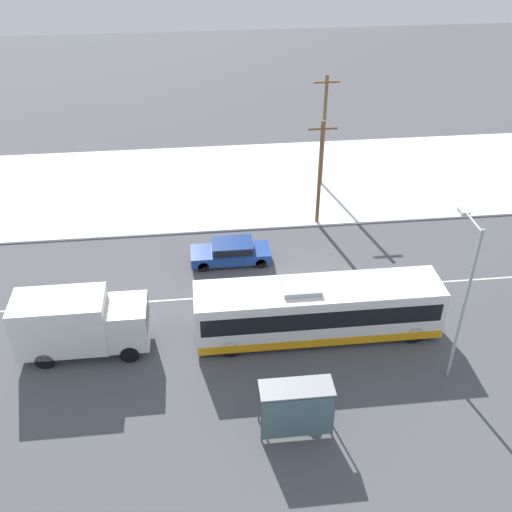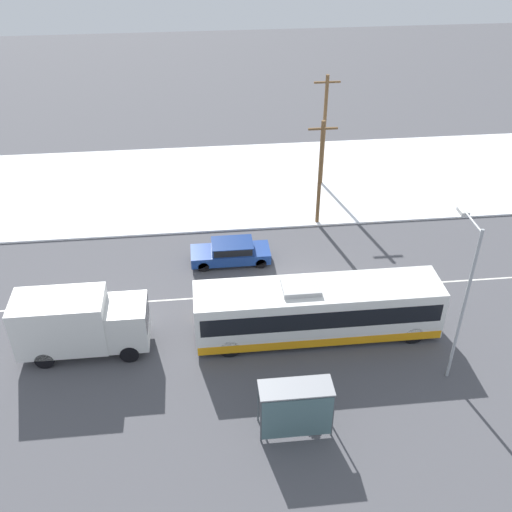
% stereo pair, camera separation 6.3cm
% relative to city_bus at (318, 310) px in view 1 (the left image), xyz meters
% --- Properties ---
extents(ground_plane, '(120.00, 120.00, 0.00)m').
position_rel_city_bus_xyz_m(ground_plane, '(-0.43, 3.57, -1.53)').
color(ground_plane, '#4C4C51').
extents(snow_lot, '(80.00, 13.39, 0.12)m').
position_rel_city_bus_xyz_m(snow_lot, '(-0.43, 17.08, -1.47)').
color(snow_lot, white).
rests_on(snow_lot, ground_plane).
extents(lane_marking_center, '(60.00, 0.12, 0.00)m').
position_rel_city_bus_xyz_m(lane_marking_center, '(-0.43, 3.57, -1.53)').
color(lane_marking_center, silver).
rests_on(lane_marking_center, ground_plane).
extents(city_bus, '(12.09, 2.57, 3.13)m').
position_rel_city_bus_xyz_m(city_bus, '(0.00, 0.00, 0.00)').
color(city_bus, white).
rests_on(city_bus, ground_plane).
extents(box_truck, '(6.18, 2.30, 3.20)m').
position_rel_city_bus_xyz_m(box_truck, '(-11.52, 0.04, 0.22)').
color(box_truck, silver).
rests_on(box_truck, ground_plane).
extents(sedan_car, '(4.66, 1.80, 1.36)m').
position_rel_city_bus_xyz_m(sedan_car, '(-3.79, 6.90, -0.78)').
color(sedan_car, navy).
rests_on(sedan_car, ground_plane).
extents(pedestrian_at_stop, '(0.56, 0.25, 1.55)m').
position_rel_city_bus_xyz_m(pedestrian_at_stop, '(-1.61, -4.67, -0.58)').
color(pedestrian_at_stop, '#23232D').
rests_on(pedestrian_at_stop, ground_plane).
extents(bus_shelter, '(3.03, 1.20, 2.40)m').
position_rel_city_bus_xyz_m(bus_shelter, '(-2.06, -6.07, 0.15)').
color(bus_shelter, gray).
rests_on(bus_shelter, ground_plane).
extents(streetlamp, '(0.36, 2.22, 7.96)m').
position_rel_city_bus_xyz_m(streetlamp, '(5.52, -3.17, 3.40)').
color(streetlamp, '#9EA3A8').
rests_on(streetlamp, ground_plane).
extents(utility_pole_roadside, '(1.80, 0.24, 7.06)m').
position_rel_city_bus_xyz_m(utility_pole_roadside, '(2.15, 10.81, 2.18)').
color(utility_pole_roadside, brown).
rests_on(utility_pole_roadside, ground_plane).
extents(utility_pole_snowlot, '(1.80, 0.24, 8.07)m').
position_rel_city_bus_xyz_m(utility_pole_snowlot, '(3.50, 16.35, 2.69)').
color(utility_pole_snowlot, brown).
rests_on(utility_pole_snowlot, ground_plane).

